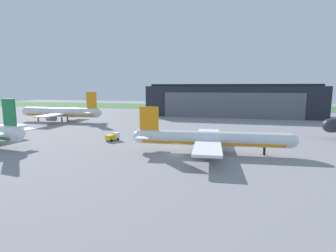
{
  "coord_description": "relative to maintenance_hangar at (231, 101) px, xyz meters",
  "views": [
    {
      "loc": [
        12.36,
        -60.33,
        16.15
      ],
      "look_at": [
        -6.5,
        19.18,
        3.86
      ],
      "focal_mm": 28.06,
      "sensor_mm": 36.0,
      "label": 1
    }
  ],
  "objects": [
    {
      "name": "airliner_far_left",
      "position": [
        -76.64,
        -46.17,
        -4.07
      ],
      "size": [
        40.2,
        32.51,
        13.81
      ],
      "color": "silver",
      "rests_on": "ground_plane"
    },
    {
      "name": "pushback_tractor",
      "position": [
        -34.72,
        -80.64,
        -7.17
      ],
      "size": [
        3.51,
        4.55,
        2.26
      ],
      "color": "silver",
      "rests_on": "ground_plane"
    },
    {
      "name": "airliner_near_right",
      "position": [
        -4.86,
        -88.95,
        -4.86
      ],
      "size": [
        39.79,
        31.35,
        11.23
      ],
      "color": "silver",
      "rests_on": "ground_plane"
    },
    {
      "name": "ground_plane",
      "position": [
        -12.89,
        -92.11,
        -8.34
      ],
      "size": [
        440.0,
        440.0,
        0.0
      ],
      "primitive_type": "plane",
      "color": "gray"
    },
    {
      "name": "maintenance_hangar",
      "position": [
        0.0,
        0.0,
        0.0
      ],
      "size": [
        92.0,
        28.84,
        17.61
      ],
      "color": "#232833",
      "rests_on": "ground_plane"
    },
    {
      "name": "grass_field_strip",
      "position": [
        -12.89,
        57.95,
        -8.3
      ],
      "size": [
        440.0,
        56.0,
        0.08
      ],
      "primitive_type": "cube",
      "color": "#43703A",
      "rests_on": "ground_plane"
    }
  ]
}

